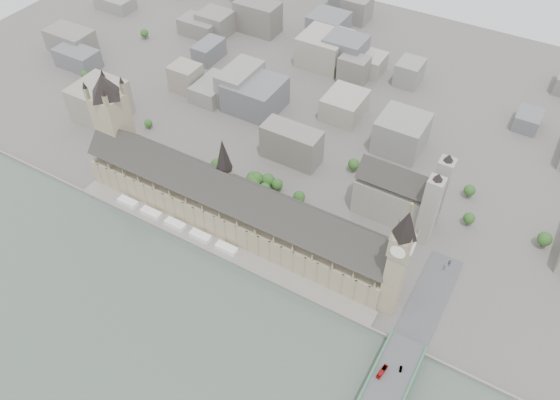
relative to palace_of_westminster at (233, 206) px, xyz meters
The scene contains 14 objects.
ground 30.06m from the palace_of_westminster, 90.00° to the right, with size 900.00×900.00×0.00m, color #595651.
embankment_wall 40.67m from the palace_of_westminster, 90.00° to the right, with size 600.00×1.50×3.00m, color slate.
river_terrace 34.80m from the palace_of_westminster, 90.00° to the right, with size 270.00×15.00×2.00m, color slate.
terrace_tents 51.60m from the palace_of_westminster, 146.28° to the right, with size 118.00×7.00×4.00m.
palace_of_westminster is the anchor object (origin of this frame).
elizabeth_tower 142.94m from the palace_of_westminster, ahead, with size 17.00×17.00×107.50m.
victoria_tower 126.41m from the palace_of_westminster, behind, with size 30.00×30.00×100.00m.
central_tower 37.14m from the palace_of_westminster, 147.79° to the left, with size 13.00×13.00×48.00m.
westminster_abbey 134.09m from the palace_of_westminster, 34.17° to the left, with size 68.00×36.00×64.00m.
city_skyline_inland 225.33m from the palace_of_westminster, 90.00° to the left, with size 720.00×360.00×38.00m, color gray, non-canonical shape.
park_trees 44.22m from the palace_of_westminster, 103.94° to the left, with size 110.00×30.00×15.00m, color #1E4A1A, non-canonical shape.
red_bus_north 169.25m from the palace_of_westminster, 22.89° to the right, with size 2.55×10.90×3.04m, color red.
car_silver 175.30m from the palace_of_westminster, 19.26° to the right, with size 1.51×4.33×1.43m, color gray.
car_approach 170.37m from the palace_of_westminster, 13.72° to the left, with size 1.86×4.58×1.33m, color gray.
Camera 1 is at (182.02, -219.93, 333.06)m, focal length 35.00 mm.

